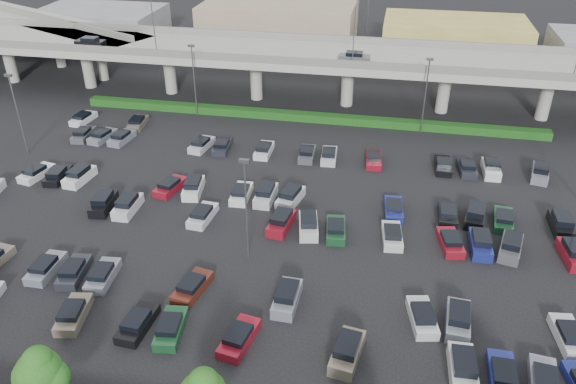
% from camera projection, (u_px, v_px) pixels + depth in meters
% --- Properties ---
extents(ground, '(280.00, 280.00, 0.00)m').
position_uv_depth(ground, '(267.00, 213.00, 58.99)').
color(ground, black).
extents(overpass, '(150.00, 13.00, 15.80)m').
position_uv_depth(overpass, '(313.00, 58.00, 82.58)').
color(overpass, '#9B9B93').
rests_on(overpass, ground).
extents(on_ramp, '(50.93, 30.13, 8.80)m').
position_uv_depth(on_ramp, '(37.00, 24.00, 100.56)').
color(on_ramp, '#9B9B93').
rests_on(on_ramp, ground).
extents(hedge, '(66.00, 1.60, 1.10)m').
position_uv_depth(hedge, '(306.00, 117.00, 79.88)').
color(hedge, '#163D11').
rests_on(hedge, ground).
extents(parked_cars, '(63.01, 41.60, 1.67)m').
position_uv_depth(parked_cars, '(267.00, 224.00, 56.06)').
color(parked_cars, navy).
rests_on(parked_cars, ground).
extents(light_poles, '(66.90, 48.38, 10.30)m').
position_uv_depth(light_poles, '(232.00, 148.00, 58.21)').
color(light_poles, '#49494E').
rests_on(light_poles, ground).
extents(distant_buildings, '(138.00, 24.00, 9.00)m').
position_uv_depth(distant_buildings, '(402.00, 33.00, 107.39)').
color(distant_buildings, slate).
rests_on(distant_buildings, ground).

